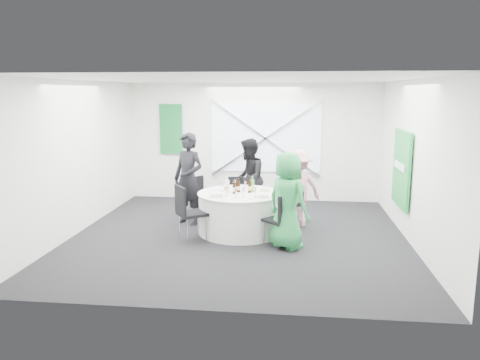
# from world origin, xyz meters

# --- Properties ---
(floor) EXTENTS (6.00, 6.00, 0.00)m
(floor) POSITION_xyz_m (0.00, 0.00, 0.00)
(floor) COLOR black
(floor) RESTS_ON ground
(ceiling) EXTENTS (6.00, 6.00, 0.00)m
(ceiling) POSITION_xyz_m (0.00, 0.00, 2.80)
(ceiling) COLOR silver
(ceiling) RESTS_ON wall_back
(wall_back) EXTENTS (6.00, 0.00, 6.00)m
(wall_back) POSITION_xyz_m (0.00, 3.00, 1.40)
(wall_back) COLOR silver
(wall_back) RESTS_ON floor
(wall_front) EXTENTS (6.00, 0.00, 6.00)m
(wall_front) POSITION_xyz_m (0.00, -3.00, 1.40)
(wall_front) COLOR silver
(wall_front) RESTS_ON floor
(wall_left) EXTENTS (0.00, 6.00, 6.00)m
(wall_left) POSITION_xyz_m (-3.00, 0.00, 1.40)
(wall_left) COLOR silver
(wall_left) RESTS_ON floor
(wall_right) EXTENTS (0.00, 6.00, 6.00)m
(wall_right) POSITION_xyz_m (3.00, 0.00, 1.40)
(wall_right) COLOR silver
(wall_right) RESTS_ON floor
(window_panel) EXTENTS (2.60, 0.03, 1.60)m
(window_panel) POSITION_xyz_m (0.30, 2.96, 1.50)
(window_panel) COLOR white
(window_panel) RESTS_ON wall_back
(window_brace_a) EXTENTS (2.63, 0.05, 1.84)m
(window_brace_a) POSITION_xyz_m (0.30, 2.92, 1.50)
(window_brace_a) COLOR silver
(window_brace_a) RESTS_ON window_panel
(window_brace_b) EXTENTS (2.63, 0.05, 1.84)m
(window_brace_b) POSITION_xyz_m (0.30, 2.92, 1.50)
(window_brace_b) COLOR silver
(window_brace_b) RESTS_ON window_panel
(green_banner) EXTENTS (0.55, 0.04, 1.20)m
(green_banner) POSITION_xyz_m (-2.00, 2.95, 1.70)
(green_banner) COLOR #15692C
(green_banner) RESTS_ON wall_back
(green_sign) EXTENTS (0.05, 1.20, 1.40)m
(green_sign) POSITION_xyz_m (2.94, 0.60, 1.20)
(green_sign) COLOR #1A9038
(green_sign) RESTS_ON wall_right
(banquet_table) EXTENTS (1.56, 1.56, 0.76)m
(banquet_table) POSITION_xyz_m (0.00, 0.20, 0.38)
(banquet_table) COLOR silver
(banquet_table) RESTS_ON floor
(chair_back) EXTENTS (0.46, 0.47, 0.86)m
(chair_back) POSITION_xyz_m (-0.20, 1.20, 0.50)
(chair_back) COLOR black
(chair_back) RESTS_ON floor
(chair_back_left) EXTENTS (0.57, 0.57, 0.90)m
(chair_back_left) POSITION_xyz_m (-0.92, 0.97, 0.52)
(chair_back_left) COLOR black
(chair_back_left) RESTS_ON floor
(chair_back_right) EXTENTS (0.59, 0.59, 0.96)m
(chair_back_right) POSITION_xyz_m (0.96, 0.74, 0.56)
(chair_back_right) COLOR black
(chair_back_right) RESTS_ON floor
(chair_front_right) EXTENTS (0.58, 0.58, 0.91)m
(chair_front_right) POSITION_xyz_m (0.79, -0.52, 0.53)
(chair_front_right) COLOR black
(chair_front_right) RESTS_ON floor
(chair_front_left) EXTENTS (0.63, 0.63, 1.00)m
(chair_front_left) POSITION_xyz_m (-0.86, -0.41, 0.59)
(chair_front_left) COLOR black
(chair_front_left) RESTS_ON floor
(person_man_back_left) EXTENTS (0.78, 0.68, 1.81)m
(person_man_back_left) POSITION_xyz_m (-1.08, 0.72, 0.90)
(person_man_back_left) COLOR black
(person_man_back_left) RESTS_ON floor
(person_man_back) EXTENTS (0.48, 0.82, 1.65)m
(person_man_back) POSITION_xyz_m (0.05, 1.31, 0.83)
(person_man_back) COLOR black
(person_man_back) RESTS_ON floor
(person_woman_pink) EXTENTS (1.08, 0.86, 1.51)m
(person_woman_pink) POSITION_xyz_m (1.06, 0.76, 0.76)
(person_woman_pink) COLOR pink
(person_woman_pink) RESTS_ON floor
(person_woman_green) EXTENTS (0.94, 0.91, 1.63)m
(person_woman_green) POSITION_xyz_m (0.88, -0.56, 0.81)
(person_woman_green) COLOR #279146
(person_woman_green) RESTS_ON floor
(plate_back) EXTENTS (0.24, 0.24, 0.01)m
(plate_back) POSITION_xyz_m (0.10, 0.77, 0.77)
(plate_back) COLOR white
(plate_back) RESTS_ON banquet_table
(plate_back_left) EXTENTS (0.24, 0.24, 0.01)m
(plate_back_left) POSITION_xyz_m (-0.45, 0.44, 0.77)
(plate_back_left) COLOR white
(plate_back_left) RESTS_ON banquet_table
(plate_back_right) EXTENTS (0.25, 0.25, 0.04)m
(plate_back_right) POSITION_xyz_m (0.46, 0.40, 0.78)
(plate_back_right) COLOR white
(plate_back_right) RESTS_ON banquet_table
(plate_front_right) EXTENTS (0.26, 0.26, 0.04)m
(plate_front_right) POSITION_xyz_m (0.47, -0.14, 0.78)
(plate_front_right) COLOR white
(plate_front_right) RESTS_ON banquet_table
(plate_front_left) EXTENTS (0.27, 0.27, 0.01)m
(plate_front_left) POSITION_xyz_m (-0.40, -0.17, 0.77)
(plate_front_left) COLOR white
(plate_front_left) RESTS_ON banquet_table
(napkin) EXTENTS (0.22, 0.18, 0.05)m
(napkin) POSITION_xyz_m (-0.37, -0.21, 0.80)
(napkin) COLOR silver
(napkin) RESTS_ON plate_front_left
(beer_bottle_a) EXTENTS (0.06, 0.06, 0.24)m
(beer_bottle_a) POSITION_xyz_m (-0.08, 0.27, 0.85)
(beer_bottle_a) COLOR #351A09
(beer_bottle_a) RESTS_ON banquet_table
(beer_bottle_b) EXTENTS (0.06, 0.06, 0.25)m
(beer_bottle_b) POSITION_xyz_m (-0.03, 0.26, 0.86)
(beer_bottle_b) COLOR #351A09
(beer_bottle_b) RESTS_ON banquet_table
(beer_bottle_c) EXTENTS (0.06, 0.06, 0.27)m
(beer_bottle_c) POSITION_xyz_m (0.17, 0.23, 0.87)
(beer_bottle_c) COLOR #351A09
(beer_bottle_c) RESTS_ON banquet_table
(beer_bottle_d) EXTENTS (0.06, 0.06, 0.27)m
(beer_bottle_d) POSITION_xyz_m (-0.10, 0.10, 0.86)
(beer_bottle_d) COLOR #351A09
(beer_bottle_d) RESTS_ON banquet_table
(green_water_bottle) EXTENTS (0.08, 0.08, 0.29)m
(green_water_bottle) POSITION_xyz_m (0.22, 0.32, 0.87)
(green_water_bottle) COLOR green
(green_water_bottle) RESTS_ON banquet_table
(clear_water_bottle) EXTENTS (0.08, 0.08, 0.30)m
(clear_water_bottle) POSITION_xyz_m (-0.24, 0.19, 0.88)
(clear_water_bottle) COLOR white
(clear_water_bottle) RESTS_ON banquet_table
(wine_glass_a) EXTENTS (0.07, 0.07, 0.17)m
(wine_glass_a) POSITION_xyz_m (-0.03, -0.18, 0.88)
(wine_glass_a) COLOR white
(wine_glass_a) RESTS_ON banquet_table
(wine_glass_b) EXTENTS (0.07, 0.07, 0.17)m
(wine_glass_b) POSITION_xyz_m (-0.22, -0.09, 0.88)
(wine_glass_b) COLOR white
(wine_glass_b) RESTS_ON banquet_table
(wine_glass_c) EXTENTS (0.07, 0.07, 0.17)m
(wine_glass_c) POSITION_xyz_m (-0.35, 0.29, 0.88)
(wine_glass_c) COLOR white
(wine_glass_c) RESTS_ON banquet_table
(wine_glass_d) EXTENTS (0.07, 0.07, 0.17)m
(wine_glass_d) POSITION_xyz_m (-0.14, 0.51, 0.88)
(wine_glass_d) COLOR white
(wine_glass_d) RESTS_ON banquet_table
(wine_glass_e) EXTENTS (0.07, 0.07, 0.17)m
(wine_glass_e) POSITION_xyz_m (-0.25, 0.45, 0.88)
(wine_glass_e) COLOR white
(wine_glass_e) RESTS_ON banquet_table
(wine_glass_f) EXTENTS (0.07, 0.07, 0.17)m
(wine_glass_f) POSITION_xyz_m (0.10, -0.13, 0.88)
(wine_glass_f) COLOR white
(wine_glass_f) RESTS_ON banquet_table
(wine_glass_g) EXTENTS (0.07, 0.07, 0.17)m
(wine_glass_g) POSITION_xyz_m (0.30, -0.09, 0.88)
(wine_glass_g) COLOR white
(wine_glass_g) RESTS_ON banquet_table
(fork_a) EXTENTS (0.10, 0.13, 0.01)m
(fork_a) POSITION_xyz_m (-0.35, 0.66, 0.76)
(fork_a) COLOR silver
(fork_a) RESTS_ON banquet_table
(knife_a) EXTENTS (0.08, 0.14, 0.01)m
(knife_a) POSITION_xyz_m (-0.56, 0.31, 0.76)
(knife_a) COLOR silver
(knife_a) RESTS_ON banquet_table
(fork_b) EXTENTS (0.15, 0.03, 0.01)m
(fork_b) POSITION_xyz_m (0.13, 0.76, 0.76)
(fork_b) COLOR silver
(fork_b) RESTS_ON banquet_table
(knife_b) EXTENTS (0.15, 0.02, 0.01)m
(knife_b) POSITION_xyz_m (-0.17, 0.75, 0.76)
(knife_b) COLOR silver
(knife_b) RESTS_ON banquet_table
(fork_c) EXTENTS (0.11, 0.12, 0.01)m
(fork_c) POSITION_xyz_m (-0.53, -0.03, 0.76)
(fork_c) COLOR silver
(fork_c) RESTS_ON banquet_table
(knife_c) EXTENTS (0.11, 0.12, 0.01)m
(knife_c) POSITION_xyz_m (-0.28, -0.30, 0.76)
(knife_c) COLOR silver
(knife_c) RESTS_ON banquet_table
(fork_d) EXTENTS (0.11, 0.12, 0.01)m
(fork_d) POSITION_xyz_m (0.29, -0.30, 0.76)
(fork_d) COLOR silver
(fork_d) RESTS_ON banquet_table
(knife_d) EXTENTS (0.11, 0.12, 0.01)m
(knife_d) POSITION_xyz_m (0.52, -0.05, 0.76)
(knife_d) COLOR silver
(knife_d) RESTS_ON banquet_table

